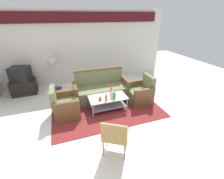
% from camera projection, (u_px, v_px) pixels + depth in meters
% --- Properties ---
extents(ground_plane, '(14.00, 14.00, 0.00)m').
position_uv_depth(ground_plane, '(112.00, 122.00, 3.99)').
color(ground_plane, white).
extents(wall_back, '(6.52, 0.19, 2.80)m').
position_uv_depth(wall_back, '(87.00, 45.00, 5.91)').
color(wall_back, silver).
rests_on(wall_back, ground).
extents(rug, '(3.15, 2.06, 0.01)m').
position_uv_depth(rug, '(106.00, 108.00, 4.60)').
color(rug, maroon).
rests_on(rug, ground).
extents(couch, '(1.81, 0.76, 0.96)m').
position_uv_depth(couch, '(101.00, 90.00, 5.01)').
color(couch, '#6B704C').
rests_on(couch, rug).
extents(armchair_left, '(0.72, 0.78, 0.85)m').
position_uv_depth(armchair_left, '(66.00, 106.00, 4.17)').
color(armchair_left, '#6B704C').
rests_on(armchair_left, rug).
extents(armchair_right, '(0.72, 0.78, 0.85)m').
position_uv_depth(armchair_right, '(140.00, 93.00, 4.85)').
color(armchair_right, '#6B704C').
rests_on(armchair_right, rug).
extents(coffee_table, '(1.10, 0.60, 0.40)m').
position_uv_depth(coffee_table, '(108.00, 101.00, 4.44)').
color(coffee_table, silver).
rests_on(coffee_table, rug).
extents(bottle_clear, '(0.07, 0.07, 0.25)m').
position_uv_depth(bottle_clear, '(112.00, 94.00, 4.32)').
color(bottle_clear, silver).
rests_on(bottle_clear, coffee_table).
extents(bottle_green, '(0.08, 0.08, 0.26)m').
position_uv_depth(bottle_green, '(114.00, 96.00, 4.23)').
color(bottle_green, '#2D8C38').
rests_on(bottle_green, coffee_table).
extents(bottle_orange, '(0.07, 0.07, 0.22)m').
position_uv_depth(bottle_orange, '(106.00, 98.00, 4.17)').
color(bottle_orange, '#D85919').
rests_on(bottle_orange, coffee_table).
extents(bottle_red, '(0.08, 0.08, 0.25)m').
position_uv_depth(bottle_red, '(112.00, 91.00, 4.50)').
color(bottle_red, red).
rests_on(bottle_red, coffee_table).
extents(cup, '(0.08, 0.08, 0.10)m').
position_uv_depth(cup, '(100.00, 99.00, 4.18)').
color(cup, red).
rests_on(cup, coffee_table).
extents(tv_stand, '(0.80, 0.50, 0.52)m').
position_uv_depth(tv_stand, '(24.00, 87.00, 5.32)').
color(tv_stand, black).
rests_on(tv_stand, ground).
extents(television, '(0.70, 0.59, 0.48)m').
position_uv_depth(television, '(20.00, 74.00, 5.10)').
color(television, black).
rests_on(television, tv_stand).
extents(pedestal_fan, '(0.36, 0.36, 1.27)m').
position_uv_depth(pedestal_fan, '(53.00, 63.00, 5.34)').
color(pedestal_fan, '#2D2D33').
rests_on(pedestal_fan, ground).
extents(wicker_chair, '(0.66, 0.66, 0.84)m').
position_uv_depth(wicker_chair, '(115.00, 135.00, 2.88)').
color(wicker_chair, '#AD844C').
rests_on(wicker_chair, ground).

